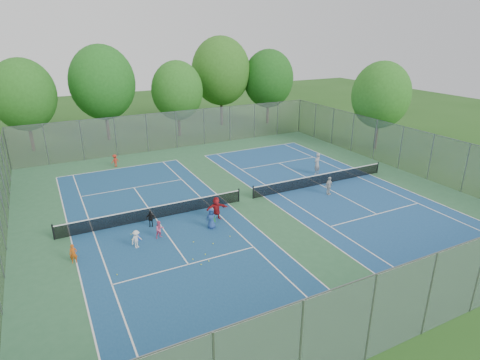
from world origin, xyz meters
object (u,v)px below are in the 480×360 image
object	(u,v)px
ball_crate	(137,238)
ball_hopper	(214,219)
net_left	(155,213)
instructor	(317,164)
net_right	(320,180)

from	to	relation	value
ball_crate	ball_hopper	bearing A→B (deg)	0.81
net_left	instructor	size ratio (longest dim) A/B	6.55
net_left	ball_hopper	distance (m)	4.02
ball_hopper	net_left	bearing A→B (deg)	146.16
net_left	ball_hopper	world-z (taller)	net_left
net_left	ball_crate	world-z (taller)	net_left
net_right	instructor	bearing A→B (deg)	59.61
ball_hopper	instructor	distance (m)	12.81
ball_crate	net_right	bearing A→B (deg)	8.30
net_left	net_right	world-z (taller)	same
ball_crate	ball_hopper	xyz separation A→B (m)	(5.17, 0.07, 0.10)
net_left	ball_crate	size ratio (longest dim) A/B	41.00
net_left	net_right	distance (m)	14.00
net_right	ball_crate	world-z (taller)	net_right
ball_crate	net_left	bearing A→B (deg)	51.60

